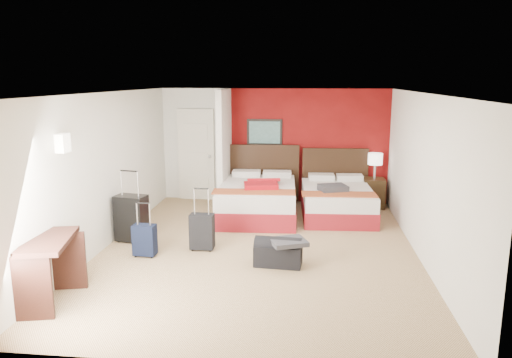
# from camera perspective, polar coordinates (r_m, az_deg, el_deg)

# --- Properties ---
(ground) EXTENTS (6.50, 6.50, 0.00)m
(ground) POSITION_cam_1_polar(r_m,az_deg,el_deg) (7.91, 0.28, -8.33)
(ground) COLOR tan
(ground) RESTS_ON ground
(room_walls) EXTENTS (5.02, 6.52, 2.50)m
(room_walls) POSITION_cam_1_polar(r_m,az_deg,el_deg) (9.18, -7.52, 2.53)
(room_walls) COLOR silver
(room_walls) RESTS_ON ground
(red_accent_panel) EXTENTS (3.50, 0.04, 2.50)m
(red_accent_panel) POSITION_cam_1_polar(r_m,az_deg,el_deg) (10.71, 6.12, 3.85)
(red_accent_panel) COLOR maroon
(red_accent_panel) RESTS_ON ground
(partition_wall) EXTENTS (0.12, 1.20, 2.50)m
(partition_wall) POSITION_cam_1_polar(r_m,az_deg,el_deg) (10.25, -3.75, 3.54)
(partition_wall) COLOR silver
(partition_wall) RESTS_ON ground
(entry_door) EXTENTS (0.82, 0.06, 2.05)m
(entry_door) POSITION_cam_1_polar(r_m,az_deg,el_deg) (11.01, -7.05, 2.86)
(entry_door) COLOR silver
(entry_door) RESTS_ON ground
(bed_left) EXTENTS (1.60, 2.22, 0.64)m
(bed_left) POSITION_cam_1_polar(r_m,az_deg,el_deg) (9.66, 0.18, -2.57)
(bed_left) COLOR silver
(bed_left) RESTS_ON ground
(bed_right) EXTENTS (1.46, 2.01, 0.58)m
(bed_right) POSITION_cam_1_polar(r_m,az_deg,el_deg) (9.81, 9.49, -2.70)
(bed_right) COLOR white
(bed_right) RESTS_ON ground
(red_suitcase_open) EXTENTS (0.78, 0.98, 0.11)m
(red_suitcase_open) POSITION_cam_1_polar(r_m,az_deg,el_deg) (9.47, 0.72, -0.52)
(red_suitcase_open) COLOR maroon
(red_suitcase_open) RESTS_ON bed_left
(jacket_bundle) EXTENTS (0.61, 0.55, 0.12)m
(jacket_bundle) POSITION_cam_1_polar(r_m,az_deg,el_deg) (9.43, 9.05, -1.07)
(jacket_bundle) COLOR #39393E
(jacket_bundle) RESTS_ON bed_right
(nightstand) EXTENTS (0.45, 0.45, 0.63)m
(nightstand) POSITION_cam_1_polar(r_m,az_deg,el_deg) (10.65, 13.67, -1.60)
(nightstand) COLOR #312110
(nightstand) RESTS_ON ground
(table_lamp) EXTENTS (0.39, 0.39, 0.54)m
(table_lamp) POSITION_cam_1_polar(r_m,az_deg,el_deg) (10.53, 13.82, 1.50)
(table_lamp) COLOR silver
(table_lamp) RESTS_ON nightstand
(suitcase_black) EXTENTS (0.56, 0.41, 0.77)m
(suitcase_black) POSITION_cam_1_polar(r_m,az_deg,el_deg) (8.45, -14.43, -4.64)
(suitcase_black) COLOR black
(suitcase_black) RESTS_ON ground
(suitcase_charcoal) EXTENTS (0.38, 0.24, 0.56)m
(suitcase_charcoal) POSITION_cam_1_polar(r_m,az_deg,el_deg) (7.87, -6.36, -6.33)
(suitcase_charcoal) COLOR black
(suitcase_charcoal) RESTS_ON ground
(suitcase_navy) EXTENTS (0.35, 0.23, 0.48)m
(suitcase_navy) POSITION_cam_1_polar(r_m,az_deg,el_deg) (7.75, -12.96, -7.19)
(suitcase_navy) COLOR black
(suitcase_navy) RESTS_ON ground
(duffel_bag) EXTENTS (0.72, 0.42, 0.35)m
(duffel_bag) POSITION_cam_1_polar(r_m,az_deg,el_deg) (7.25, 2.63, -8.78)
(duffel_bag) COLOR black
(duffel_bag) RESTS_ON ground
(jacket_draped) EXTENTS (0.62, 0.58, 0.07)m
(jacket_draped) POSITION_cam_1_polar(r_m,az_deg,el_deg) (7.12, 3.84, -7.39)
(jacket_draped) COLOR #37373C
(jacket_draped) RESTS_ON duffel_bag
(desk) EXTENTS (0.71, 1.09, 0.83)m
(desk) POSITION_cam_1_polar(r_m,az_deg,el_deg) (6.49, -22.99, -9.98)
(desk) COLOR black
(desk) RESTS_ON ground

